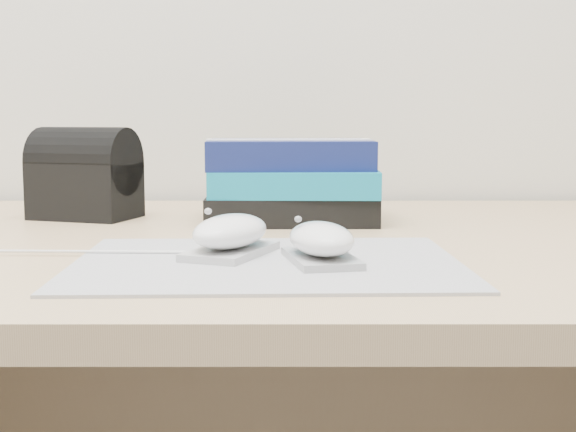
{
  "coord_description": "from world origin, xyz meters",
  "views": [
    {
      "loc": [
        -0.09,
        0.65,
        0.87
      ],
      "look_at": [
        -0.09,
        1.45,
        0.77
      ],
      "focal_mm": 50.0,
      "sensor_mm": 36.0,
      "label": 1
    }
  ],
  "objects_px": {
    "mouse_rear": "(230,235)",
    "book_stack": "(291,181)",
    "mouse_front": "(321,242)",
    "pouch": "(85,174)",
    "desk": "(359,409)"
  },
  "relations": [
    {
      "from": "mouse_front",
      "to": "desk",
      "type": "bearing_deg",
      "value": 76.16
    },
    {
      "from": "mouse_rear",
      "to": "pouch",
      "type": "bearing_deg",
      "value": 125.36
    },
    {
      "from": "mouse_rear",
      "to": "mouse_front",
      "type": "xyz_separation_m",
      "value": [
        0.09,
        -0.04,
        -0.0
      ]
    },
    {
      "from": "mouse_rear",
      "to": "pouch",
      "type": "relative_size",
      "value": 0.82
    },
    {
      "from": "mouse_rear",
      "to": "book_stack",
      "type": "relative_size",
      "value": 0.55
    },
    {
      "from": "mouse_rear",
      "to": "mouse_front",
      "type": "distance_m",
      "value": 0.1
    },
    {
      "from": "mouse_rear",
      "to": "book_stack",
      "type": "height_order",
      "value": "book_stack"
    },
    {
      "from": "mouse_rear",
      "to": "book_stack",
      "type": "bearing_deg",
      "value": 77.93
    },
    {
      "from": "mouse_front",
      "to": "pouch",
      "type": "xyz_separation_m",
      "value": [
        -0.31,
        0.35,
        0.04
      ]
    },
    {
      "from": "mouse_rear",
      "to": "mouse_front",
      "type": "bearing_deg",
      "value": -23.38
    },
    {
      "from": "book_stack",
      "to": "pouch",
      "type": "bearing_deg",
      "value": 175.44
    },
    {
      "from": "desk",
      "to": "book_stack",
      "type": "relative_size",
      "value": 6.95
    },
    {
      "from": "pouch",
      "to": "book_stack",
      "type": "bearing_deg",
      "value": -4.56
    },
    {
      "from": "desk",
      "to": "pouch",
      "type": "xyz_separation_m",
      "value": [
        -0.37,
        0.11,
        0.3
      ]
    },
    {
      "from": "pouch",
      "to": "desk",
      "type": "bearing_deg",
      "value": -15.98
    }
  ]
}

